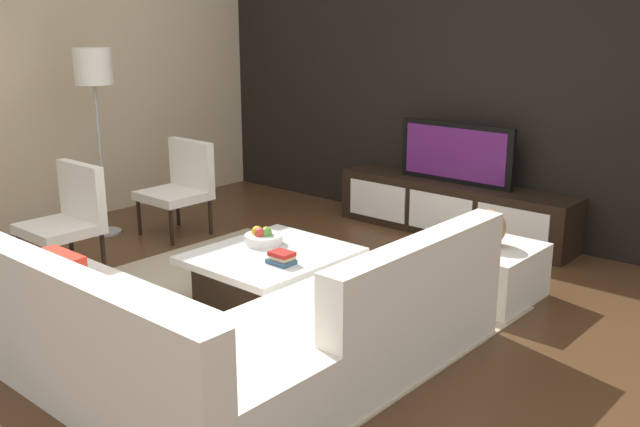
% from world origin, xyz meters
% --- Properties ---
extents(ground_plane, '(14.00, 14.00, 0.00)m').
position_xyz_m(ground_plane, '(0.00, 0.00, 0.00)').
color(ground_plane, '#4C301C').
extents(feature_wall_back, '(6.40, 0.12, 2.80)m').
position_xyz_m(feature_wall_back, '(0.00, 2.70, 1.40)').
color(feature_wall_back, black).
rests_on(feature_wall_back, ground).
extents(side_wall_left, '(0.12, 5.20, 2.80)m').
position_xyz_m(side_wall_left, '(-3.20, 0.20, 1.40)').
color(side_wall_left, beige).
rests_on(side_wall_left, ground).
extents(area_rug, '(2.94, 2.47, 0.01)m').
position_xyz_m(area_rug, '(-0.10, 0.00, 0.01)').
color(area_rug, tan).
rests_on(area_rug, ground).
extents(media_console, '(2.32, 0.47, 0.50)m').
position_xyz_m(media_console, '(0.00, 2.40, 0.25)').
color(media_console, black).
rests_on(media_console, ground).
extents(television, '(1.15, 0.06, 0.56)m').
position_xyz_m(television, '(0.00, 2.40, 0.78)').
color(television, black).
rests_on(television, media_console).
extents(sectional_couch, '(2.31, 2.42, 0.81)m').
position_xyz_m(sectional_couch, '(0.51, -0.84, 0.28)').
color(sectional_couch, white).
rests_on(sectional_couch, ground).
extents(coffee_table, '(0.93, 1.07, 0.38)m').
position_xyz_m(coffee_table, '(-0.10, 0.10, 0.20)').
color(coffee_table, black).
rests_on(coffee_table, ground).
extents(accent_chair_near, '(0.56, 0.52, 0.87)m').
position_xyz_m(accent_chair_near, '(-1.76, -0.49, 0.49)').
color(accent_chair_near, black).
rests_on(accent_chair_near, ground).
extents(floor_lamp, '(0.34, 0.34, 1.72)m').
position_xyz_m(floor_lamp, '(-2.48, 0.27, 1.46)').
color(floor_lamp, '#A5A5AA').
rests_on(floor_lamp, ground).
extents(ottoman, '(0.70, 0.70, 0.40)m').
position_xyz_m(ottoman, '(0.99, 1.20, 0.20)').
color(ottoman, white).
rests_on(ottoman, ground).
extents(fruit_bowl, '(0.28, 0.28, 0.13)m').
position_xyz_m(fruit_bowl, '(-0.28, 0.20, 0.43)').
color(fruit_bowl, silver).
rests_on(fruit_bowl, coffee_table).
extents(accent_chair_far, '(0.57, 0.53, 0.87)m').
position_xyz_m(accent_chair_far, '(-1.96, 0.77, 0.49)').
color(accent_chair_far, black).
rests_on(accent_chair_far, ground).
extents(decorative_ball, '(0.26, 0.26, 0.26)m').
position_xyz_m(decorative_ball, '(0.99, 1.20, 0.53)').
color(decorative_ball, '#AD8451').
rests_on(decorative_ball, ottoman).
extents(book_stack, '(0.18, 0.14, 0.08)m').
position_xyz_m(book_stack, '(0.12, -0.02, 0.42)').
color(book_stack, '#2D516B').
rests_on(book_stack, coffee_table).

